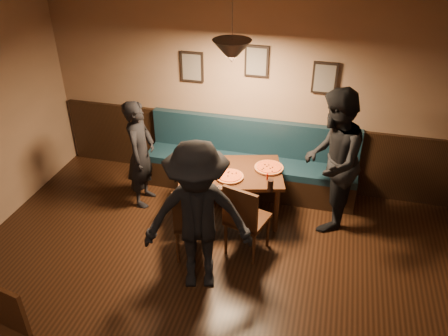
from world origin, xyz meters
The scene contains 22 objects.
ceiling centered at (0.00, 0.00, 2.80)m, with size 7.00×7.00×0.00m, color silver.
wall_back centered at (0.00, 3.50, 1.40)m, with size 6.00×6.00×0.00m, color #8C704F.
wainscot centered at (0.00, 3.47, 0.50)m, with size 5.88×0.06×1.00m, color black.
booth_bench centered at (0.00, 3.20, 0.50)m, with size 3.00×0.60×1.00m, color #0F232D, non-canonical shape.
picture_left centered at (-0.90, 3.47, 1.70)m, with size 0.32×0.04×0.42m, color black.
picture_center centered at (0.00, 3.47, 1.85)m, with size 0.32×0.04×0.42m, color black.
picture_right centered at (0.90, 3.47, 1.70)m, with size 0.32×0.04×0.42m, color black.
pendant_lamp centered at (-0.11, 2.52, 2.25)m, with size 0.44×0.44×0.25m, color black.
dining_table centered at (-0.11, 2.52, 0.35)m, with size 1.30×0.84×0.70m, color #331D0E.
chair_near_left centered at (-0.37, 1.71, 0.50)m, with size 0.44×0.44×1.00m, color black, non-canonical shape.
chair_near_right centered at (0.25, 1.89, 0.49)m, with size 0.44×0.44×0.98m, color black, non-canonical shape.
diner_left centered at (-1.36, 2.55, 0.76)m, with size 0.55×0.36×1.52m, color black.
diner_right centered at (1.13, 2.69, 0.93)m, with size 0.90×0.70×1.86m, color black.
diner_front centered at (-0.15, 1.24, 0.88)m, with size 1.13×0.65×1.76m, color black.
pizza_a centered at (-0.55, 2.64, 0.72)m, with size 0.35×0.35×0.04m, color orange.
pizza_b centered at (-0.09, 2.36, 0.72)m, with size 0.35×0.35×0.04m, color #C37824.
pizza_c centered at (0.35, 2.69, 0.72)m, with size 0.37×0.37×0.04m, color orange.
soda_glass centered at (0.45, 2.20, 0.77)m, with size 0.07×0.07×0.15m, color black.
tabasco_bottle centered at (0.38, 2.43, 0.75)m, with size 0.02×0.02×0.11m, color #A91605.
napkin_a centered at (-0.69, 2.74, 0.70)m, with size 0.14×0.14×0.01m, color #217D3B.
napkin_b centered at (-0.68, 2.24, 0.70)m, with size 0.15×0.15×0.01m, color #207A3C.
cutlery_set centered at (-0.16, 2.13, 0.70)m, with size 0.02×0.18×0.00m, color white.
Camera 1 is at (1.02, -2.24, 3.71)m, focal length 35.99 mm.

